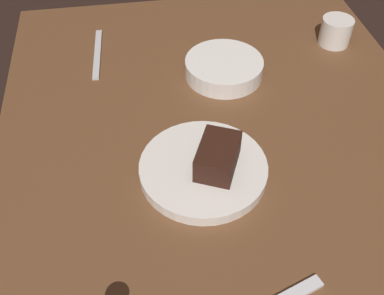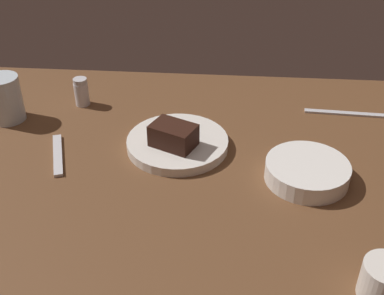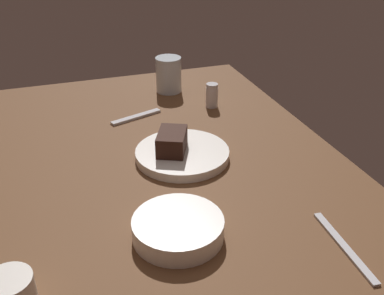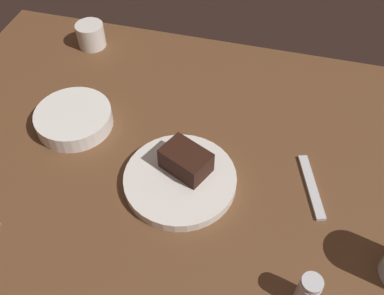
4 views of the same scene
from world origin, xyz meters
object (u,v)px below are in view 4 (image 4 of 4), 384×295
(salt_shaker, at_px, (308,291))
(side_bowl, at_px, (74,119))
(coffee_cup, at_px, (91,35))
(chocolate_cake_slice, at_px, (186,160))
(dessert_spoon, at_px, (311,188))
(dessert_plate, at_px, (180,180))

(salt_shaker, relative_size, side_bowl, 0.42)
(coffee_cup, bearing_deg, salt_shaker, 137.95)
(salt_shaker, distance_m, coffee_cup, 0.81)
(chocolate_cake_slice, xyz_separation_m, coffee_cup, (0.35, -0.35, -0.01))
(coffee_cup, height_order, dessert_spoon, coffee_cup)
(chocolate_cake_slice, xyz_separation_m, side_bowl, (0.27, -0.07, -0.03))
(salt_shaker, height_order, dessert_spoon, salt_shaker)
(side_bowl, bearing_deg, dessert_plate, 160.83)
(dessert_plate, relative_size, coffee_cup, 3.08)
(side_bowl, relative_size, dessert_spoon, 1.10)
(salt_shaker, height_order, side_bowl, salt_shaker)
(side_bowl, bearing_deg, dessert_spoon, 175.34)
(salt_shaker, relative_size, dessert_spoon, 0.47)
(salt_shaker, bearing_deg, coffee_cup, -42.05)
(chocolate_cake_slice, xyz_separation_m, dessert_spoon, (-0.24, -0.03, -0.04))
(dessert_plate, height_order, salt_shaker, salt_shaker)
(coffee_cup, distance_m, dessert_spoon, 0.68)
(dessert_spoon, bearing_deg, dessert_plate, -97.05)
(salt_shaker, distance_m, dessert_spoon, 0.22)
(coffee_cup, bearing_deg, dessert_spoon, 151.66)
(dessert_plate, distance_m, salt_shaker, 0.31)
(salt_shaker, xyz_separation_m, side_bowl, (0.52, -0.26, -0.02))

